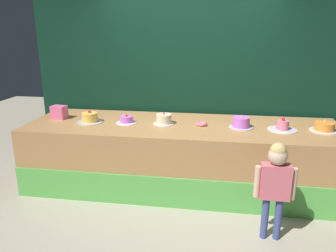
{
  "coord_description": "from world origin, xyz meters",
  "views": [
    {
      "loc": [
        0.41,
        -3.33,
        2.0
      ],
      "look_at": [
        -0.15,
        0.36,
        0.9
      ],
      "focal_mm": 34.12,
      "sensor_mm": 36.0,
      "label": 1
    }
  ],
  "objects_px": {
    "child_figure": "(276,178)",
    "cake_far_left": "(90,118)",
    "donut": "(202,124)",
    "cake_right": "(282,126)",
    "cake_center_right": "(241,123)",
    "pink_box": "(59,112)",
    "cake_left": "(127,120)",
    "cake_far_right": "(324,127)",
    "cake_center_left": "(164,119)"
  },
  "relations": [
    {
      "from": "cake_far_right",
      "to": "pink_box",
      "type": "bearing_deg",
      "value": 178.85
    },
    {
      "from": "cake_center_left",
      "to": "cake_far_left",
      "type": "bearing_deg",
      "value": -176.2
    },
    {
      "from": "cake_right",
      "to": "donut",
      "type": "bearing_deg",
      "value": 177.02
    },
    {
      "from": "pink_box",
      "to": "cake_center_left",
      "type": "bearing_deg",
      "value": -2.25
    },
    {
      "from": "child_figure",
      "to": "cake_far_left",
      "type": "bearing_deg",
      "value": 156.74
    },
    {
      "from": "cake_far_right",
      "to": "cake_left",
      "type": "bearing_deg",
      "value": -179.61
    },
    {
      "from": "child_figure",
      "to": "cake_left",
      "type": "height_order",
      "value": "child_figure"
    },
    {
      "from": "cake_far_left",
      "to": "donut",
      "type": "bearing_deg",
      "value": 2.53
    },
    {
      "from": "pink_box",
      "to": "cake_center_left",
      "type": "relative_size",
      "value": 0.73
    },
    {
      "from": "child_figure",
      "to": "cake_far_left",
      "type": "height_order",
      "value": "same"
    },
    {
      "from": "child_figure",
      "to": "cake_far_right",
      "type": "xyz_separation_m",
      "value": [
        0.71,
        1.01,
        0.25
      ]
    },
    {
      "from": "cake_left",
      "to": "pink_box",
      "type": "bearing_deg",
      "value": 175.03
    },
    {
      "from": "cake_right",
      "to": "cake_center_right",
      "type": "bearing_deg",
      "value": 176.0
    },
    {
      "from": "child_figure",
      "to": "cake_far_left",
      "type": "xyz_separation_m",
      "value": [
        -2.23,
        0.96,
        0.25
      ]
    },
    {
      "from": "child_figure",
      "to": "cake_center_right",
      "type": "height_order",
      "value": "cake_center_right"
    },
    {
      "from": "cake_right",
      "to": "cake_left",
      "type": "bearing_deg",
      "value": 179.31
    },
    {
      "from": "donut",
      "to": "cake_far_left",
      "type": "distance_m",
      "value": 1.47
    },
    {
      "from": "donut",
      "to": "pink_box",
      "type": "bearing_deg",
      "value": 178.31
    },
    {
      "from": "cake_left",
      "to": "cake_center_left",
      "type": "relative_size",
      "value": 1.02
    },
    {
      "from": "donut",
      "to": "cake_right",
      "type": "bearing_deg",
      "value": -2.98
    },
    {
      "from": "pink_box",
      "to": "cake_left",
      "type": "relative_size",
      "value": 0.72
    },
    {
      "from": "child_figure",
      "to": "pink_box",
      "type": "bearing_deg",
      "value": 158.32
    },
    {
      "from": "cake_left",
      "to": "cake_right",
      "type": "relative_size",
      "value": 0.78
    },
    {
      "from": "cake_left",
      "to": "donut",
      "type": "bearing_deg",
      "value": 1.59
    },
    {
      "from": "cake_far_left",
      "to": "cake_center_right",
      "type": "xyz_separation_m",
      "value": [
        1.96,
        0.05,
        0.01
      ]
    },
    {
      "from": "child_figure",
      "to": "pink_box",
      "type": "xyz_separation_m",
      "value": [
        -2.72,
        1.08,
        0.28
      ]
    },
    {
      "from": "cake_right",
      "to": "cake_far_left",
      "type": "bearing_deg",
      "value": -179.67
    },
    {
      "from": "pink_box",
      "to": "donut",
      "type": "xyz_separation_m",
      "value": [
        1.96,
        -0.06,
        -0.07
      ]
    },
    {
      "from": "donut",
      "to": "cake_center_left",
      "type": "distance_m",
      "value": 0.49
    },
    {
      "from": "pink_box",
      "to": "cake_far_right",
      "type": "distance_m",
      "value": 3.43
    },
    {
      "from": "child_figure",
      "to": "pink_box",
      "type": "height_order",
      "value": "pink_box"
    },
    {
      "from": "cake_far_left",
      "to": "cake_center_left",
      "type": "distance_m",
      "value": 0.98
    },
    {
      "from": "cake_center_left",
      "to": "cake_right",
      "type": "bearing_deg",
      "value": -1.99
    },
    {
      "from": "cake_far_left",
      "to": "cake_left",
      "type": "height_order",
      "value": "cake_far_left"
    },
    {
      "from": "cake_left",
      "to": "cake_far_right",
      "type": "bearing_deg",
      "value": 0.39
    },
    {
      "from": "donut",
      "to": "cake_center_right",
      "type": "xyz_separation_m",
      "value": [
        0.49,
        -0.02,
        0.04
      ]
    },
    {
      "from": "pink_box",
      "to": "cake_far_right",
      "type": "relative_size",
      "value": 0.6
    },
    {
      "from": "cake_center_right",
      "to": "cake_far_right",
      "type": "height_order",
      "value": "cake_center_right"
    },
    {
      "from": "cake_center_right",
      "to": "pink_box",
      "type": "bearing_deg",
      "value": 178.25
    },
    {
      "from": "child_figure",
      "to": "cake_far_right",
      "type": "distance_m",
      "value": 1.26
    },
    {
      "from": "pink_box",
      "to": "cake_far_left",
      "type": "height_order",
      "value": "pink_box"
    },
    {
      "from": "pink_box",
      "to": "donut",
      "type": "distance_m",
      "value": 1.96
    },
    {
      "from": "cake_left",
      "to": "cake_far_right",
      "type": "height_order",
      "value": "cake_far_right"
    },
    {
      "from": "child_figure",
      "to": "cake_far_right",
      "type": "bearing_deg",
      "value": 55.12
    },
    {
      "from": "donut",
      "to": "cake_far_right",
      "type": "xyz_separation_m",
      "value": [
        1.47,
        -0.01,
        0.03
      ]
    },
    {
      "from": "cake_center_left",
      "to": "cake_right",
      "type": "distance_m",
      "value": 1.47
    },
    {
      "from": "cake_far_left",
      "to": "cake_center_right",
      "type": "relative_size",
      "value": 1.13
    },
    {
      "from": "child_figure",
      "to": "cake_far_right",
      "type": "height_order",
      "value": "child_figure"
    },
    {
      "from": "child_figure",
      "to": "pink_box",
      "type": "relative_size",
      "value": 5.18
    },
    {
      "from": "child_figure",
      "to": "cake_far_left",
      "type": "relative_size",
      "value": 2.99
    }
  ]
}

